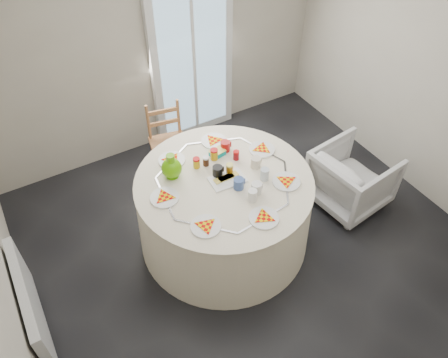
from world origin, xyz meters
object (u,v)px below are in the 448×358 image
table (224,212)px  wooden_chair (169,140)px  radiator (31,304)px  green_pitcher (172,169)px  armchair (353,174)px

table → wooden_chair: bearing=92.3°
table → radiator: bearing=-177.6°
green_pitcher → wooden_chair: bearing=57.6°
wooden_chair → table: bearing=-76.8°
table → green_pitcher: (-0.36, 0.28, 0.49)m
table → wooden_chair: wooden_chair is taller
wooden_chair → armchair: 1.95m
wooden_chair → green_pitcher: size_ratio=3.69×
table → green_pitcher: size_ratio=6.93×
table → wooden_chair: (-0.04, 1.10, 0.09)m
radiator → wooden_chair: size_ratio=1.16×
wooden_chair → green_pitcher: green_pitcher is taller
table → green_pitcher: bearing=142.4°
table → armchair: table is taller
table → wooden_chair: 1.11m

